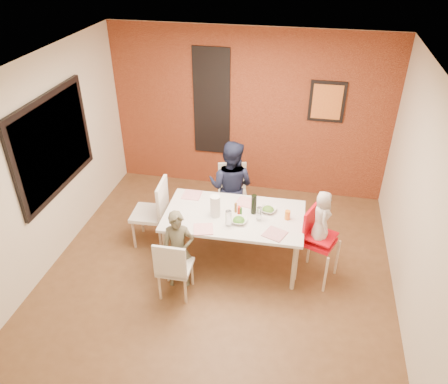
% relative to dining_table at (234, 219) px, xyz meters
% --- Properties ---
extents(ground, '(4.50, 4.50, 0.00)m').
position_rel_dining_table_xyz_m(ground, '(-0.15, -0.25, -0.68)').
color(ground, brown).
rests_on(ground, ground).
extents(ceiling, '(4.50, 4.50, 0.02)m').
position_rel_dining_table_xyz_m(ceiling, '(-0.15, -0.25, 2.02)').
color(ceiling, white).
rests_on(ceiling, wall_back).
extents(wall_back, '(4.50, 0.02, 2.70)m').
position_rel_dining_table_xyz_m(wall_back, '(-0.15, 2.00, 0.67)').
color(wall_back, beige).
rests_on(wall_back, ground).
extents(wall_front, '(4.50, 0.02, 2.70)m').
position_rel_dining_table_xyz_m(wall_front, '(-0.15, -2.50, 0.67)').
color(wall_front, beige).
rests_on(wall_front, ground).
extents(wall_left, '(0.02, 4.50, 2.70)m').
position_rel_dining_table_xyz_m(wall_left, '(-2.40, -0.25, 0.67)').
color(wall_left, beige).
rests_on(wall_left, ground).
extents(wall_right, '(0.02, 4.50, 2.70)m').
position_rel_dining_table_xyz_m(wall_right, '(2.10, -0.25, 0.67)').
color(wall_right, beige).
rests_on(wall_right, ground).
extents(brick_accent_wall, '(4.50, 0.02, 2.70)m').
position_rel_dining_table_xyz_m(brick_accent_wall, '(-0.15, 1.98, 0.67)').
color(brick_accent_wall, maroon).
rests_on(brick_accent_wall, ground).
extents(picture_window_frame, '(0.05, 1.70, 1.30)m').
position_rel_dining_table_xyz_m(picture_window_frame, '(-2.37, -0.05, 0.87)').
color(picture_window_frame, black).
rests_on(picture_window_frame, wall_left).
extents(picture_window_pane, '(0.02, 1.55, 1.15)m').
position_rel_dining_table_xyz_m(picture_window_pane, '(-2.35, -0.05, 0.87)').
color(picture_window_pane, black).
rests_on(picture_window_pane, wall_left).
extents(glassblock_strip, '(0.55, 0.03, 1.70)m').
position_rel_dining_table_xyz_m(glassblock_strip, '(-0.75, 1.97, 0.82)').
color(glassblock_strip, '#B4BFC4').
rests_on(glassblock_strip, wall_back).
extents(glassblock_surround, '(0.60, 0.03, 1.76)m').
position_rel_dining_table_xyz_m(glassblock_surround, '(-0.75, 1.96, 0.82)').
color(glassblock_surround, black).
rests_on(glassblock_surround, wall_back).
extents(art_print_frame, '(0.54, 0.03, 0.64)m').
position_rel_dining_table_xyz_m(art_print_frame, '(1.05, 1.96, 0.97)').
color(art_print_frame, black).
rests_on(art_print_frame, wall_back).
extents(art_print_canvas, '(0.44, 0.01, 0.54)m').
position_rel_dining_table_xyz_m(art_print_canvas, '(1.05, 1.95, 0.97)').
color(art_print_canvas, orange).
rests_on(art_print_canvas, wall_back).
extents(dining_table, '(1.83, 1.05, 0.75)m').
position_rel_dining_table_xyz_m(dining_table, '(0.00, 0.00, 0.00)').
color(dining_table, silver).
rests_on(dining_table, ground).
extents(chair_near, '(0.40, 0.40, 0.86)m').
position_rel_dining_table_xyz_m(chair_near, '(-0.59, -0.83, -0.21)').
color(chair_near, silver).
rests_on(chair_near, ground).
extents(chair_far, '(0.52, 0.52, 0.92)m').
position_rel_dining_table_xyz_m(chair_far, '(-0.21, 0.98, -0.17)').
color(chair_far, silver).
rests_on(chair_far, ground).
extents(chair_left, '(0.49, 0.49, 1.00)m').
position_rel_dining_table_xyz_m(chair_left, '(-1.16, 0.17, -0.12)').
color(chair_left, white).
rests_on(chair_left, ground).
extents(high_chair, '(0.54, 0.54, 1.01)m').
position_rel_dining_table_xyz_m(high_chair, '(1.07, -0.09, -0.08)').
color(high_chair, red).
rests_on(high_chair, ground).
extents(child_near, '(0.45, 0.35, 1.09)m').
position_rel_dining_table_xyz_m(child_near, '(-0.59, -0.59, -0.14)').
color(child_near, brown).
rests_on(child_near, ground).
extents(child_far, '(0.78, 0.65, 1.43)m').
position_rel_dining_table_xyz_m(child_far, '(-0.19, 0.74, 0.03)').
color(child_far, black).
rests_on(child_far, ground).
extents(toddler, '(0.29, 0.38, 0.70)m').
position_rel_dining_table_xyz_m(toddler, '(1.09, -0.11, 0.26)').
color(toddler, beige).
rests_on(toddler, high_chair).
extents(plate_near_left, '(0.29, 0.29, 0.01)m').
position_rel_dining_table_xyz_m(plate_near_left, '(-0.31, -0.39, 0.07)').
color(plate_near_left, white).
rests_on(plate_near_left, dining_table).
extents(plate_far_mid, '(0.28, 0.28, 0.01)m').
position_rel_dining_table_xyz_m(plate_far_mid, '(0.10, 0.32, 0.07)').
color(plate_far_mid, white).
rests_on(plate_far_mid, dining_table).
extents(plate_near_right, '(0.32, 0.32, 0.01)m').
position_rel_dining_table_xyz_m(plate_near_right, '(0.56, -0.30, 0.07)').
color(plate_near_right, silver).
rests_on(plate_near_right, dining_table).
extents(plate_far_left, '(0.25, 0.25, 0.01)m').
position_rel_dining_table_xyz_m(plate_far_left, '(-0.66, 0.34, 0.07)').
color(plate_far_left, white).
rests_on(plate_far_left, dining_table).
extents(salad_bowl_a, '(0.21, 0.21, 0.05)m').
position_rel_dining_table_xyz_m(salad_bowl_a, '(0.09, -0.15, 0.09)').
color(salad_bowl_a, white).
rests_on(salad_bowl_a, dining_table).
extents(salad_bowl_b, '(0.26, 0.26, 0.05)m').
position_rel_dining_table_xyz_m(salad_bowl_b, '(0.42, 0.17, 0.09)').
color(salad_bowl_b, silver).
rests_on(salad_bowl_b, dining_table).
extents(wine_bottle, '(0.07, 0.07, 0.27)m').
position_rel_dining_table_xyz_m(wine_bottle, '(0.24, 0.09, 0.20)').
color(wine_bottle, black).
rests_on(wine_bottle, dining_table).
extents(wine_glass_a, '(0.08, 0.08, 0.22)m').
position_rel_dining_table_xyz_m(wine_glass_a, '(-0.03, -0.24, 0.17)').
color(wine_glass_a, silver).
rests_on(wine_glass_a, dining_table).
extents(wine_glass_b, '(0.07, 0.07, 0.19)m').
position_rel_dining_table_xyz_m(wine_glass_b, '(0.33, -0.05, 0.16)').
color(wine_glass_b, white).
rests_on(wine_glass_b, dining_table).
extents(paper_towel_roll, '(0.13, 0.13, 0.29)m').
position_rel_dining_table_xyz_m(paper_towel_roll, '(-0.24, -0.06, 0.21)').
color(paper_towel_roll, white).
rests_on(paper_towel_roll, dining_table).
extents(condiment_red, '(0.04, 0.04, 0.16)m').
position_rel_dining_table_xyz_m(condiment_red, '(0.07, -0.03, 0.14)').
color(condiment_red, red).
rests_on(condiment_red, dining_table).
extents(condiment_green, '(0.04, 0.04, 0.14)m').
position_rel_dining_table_xyz_m(condiment_green, '(0.09, -0.02, 0.14)').
color(condiment_green, '#2C7326').
rests_on(condiment_green, dining_table).
extents(condiment_brown, '(0.04, 0.04, 0.14)m').
position_rel_dining_table_xyz_m(condiment_brown, '(0.01, 0.07, 0.13)').
color(condiment_brown, brown).
rests_on(condiment_brown, dining_table).
extents(sippy_cup, '(0.07, 0.07, 0.12)m').
position_rel_dining_table_xyz_m(sippy_cup, '(0.68, 0.05, 0.13)').
color(sippy_cup, orange).
rests_on(sippy_cup, dining_table).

